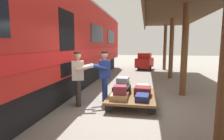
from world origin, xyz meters
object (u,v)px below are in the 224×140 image
suitcase_tan_vintage (119,97)px  suitcase_olive_duffel (124,86)px  suitcase_cream_canvas (143,88)px  baggage_tug (145,62)px  train_car (24,40)px  suitcase_maroon_trunk (143,91)px  suitcase_black_hardshell (122,90)px  porter_by_door (79,77)px  suitcase_navy_fabric (142,97)px  suitcase_gray_aluminum (123,80)px  suitcase_burgundy_valise (120,90)px  porter_in_overalls (104,75)px  luggage_cart (132,96)px

suitcase_tan_vintage → suitcase_olive_duffel: size_ratio=1.25×
suitcase_cream_canvas → baggage_tug: size_ratio=0.25×
baggage_tug → train_car: bearing=67.2°
suitcase_maroon_trunk → suitcase_black_hardshell: 0.67m
suitcase_black_hardshell → porter_by_door: porter_by_door is taller
suitcase_maroon_trunk → suitcase_navy_fabric: bearing=90.0°
suitcase_gray_aluminum → suitcase_burgundy_valise: bearing=92.9°
suitcase_gray_aluminum → suitcase_burgundy_valise: size_ratio=1.31×
suitcase_tan_vintage → baggage_tug: bearing=-94.0°
train_car → suitcase_tan_vintage: size_ratio=36.52×
suitcase_black_hardshell → porter_in_overalls: bearing=-5.2°
suitcase_maroon_trunk → porter_by_door: porter_by_door is taller
suitcase_cream_canvas → suitcase_black_hardshell: suitcase_black_hardshell is taller
suitcase_tan_vintage → suitcase_navy_fabric: bearing=180.0°
suitcase_olive_duffel → baggage_tug: (-0.64, -8.11, 0.17)m
suitcase_gray_aluminum → baggage_tug: baggage_tug is taller
baggage_tug → suitcase_olive_duffel: bearing=85.5°
luggage_cart → baggage_tug: bearing=-92.0°
train_car → suitcase_cream_canvas: 4.25m
suitcase_maroon_trunk → suitcase_tan_vintage: 0.87m
porter_in_overalls → baggage_tug: bearing=-98.2°
suitcase_maroon_trunk → luggage_cart: bearing=0.0°
suitcase_burgundy_valise → suitcase_gray_aluminum: bearing=-87.1°
luggage_cart → suitcase_tan_vintage: (0.33, 0.56, 0.12)m
suitcase_tan_vintage → porter_by_door: size_ratio=0.33×
suitcase_tan_vintage → suitcase_olive_duffel: (0.00, -1.12, 0.06)m
train_car → suitcase_cream_canvas: size_ratio=44.01×
suitcase_black_hardshell → baggage_tug: 8.69m
train_car → suitcase_burgundy_valise: bearing=176.1°
porter_by_door → suitcase_olive_duffel: bearing=-144.0°
luggage_cart → porter_by_door: size_ratio=1.19×
suitcase_maroon_trunk → suitcase_cream_canvas: bearing=-90.0°
porter_in_overalls → porter_by_door: 0.84m
suitcase_olive_duffel → baggage_tug: bearing=-94.5°
suitcase_tan_vintage → porter_by_door: porter_by_door is taller
luggage_cart → suitcase_black_hardshell: suitcase_black_hardshell is taller
train_car → porter_by_door: (-1.84, 0.04, -1.14)m
train_car → luggage_cart: 3.93m
suitcase_black_hardshell → porter_by_door: (1.31, 0.39, 0.47)m
suitcase_maroon_trunk → porter_in_overalls: bearing=-2.4°
suitcase_cream_canvas → suitcase_gray_aluminum: suitcase_gray_aluminum is taller
train_car → baggage_tug: size_ratio=10.84×
suitcase_tan_vintage → suitcase_olive_duffel: suitcase_olive_duffel is taller
suitcase_navy_fabric → luggage_cart: bearing=-59.2°
baggage_tug → suitcase_cream_canvas: bearing=90.2°
suitcase_olive_duffel → train_car: bearing=16.1°
suitcase_tan_vintage → suitcase_gray_aluminum: suitcase_gray_aluminum is taller
suitcase_navy_fabric → suitcase_olive_duffel: 1.30m
train_car → baggage_tug: 9.89m
train_car → baggage_tug: (-3.80, -9.02, -1.43)m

